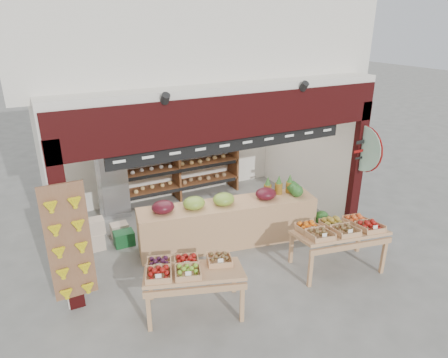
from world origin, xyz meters
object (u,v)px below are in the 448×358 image
at_px(back_shelving, 175,152).
at_px(refrigerator, 112,178).
at_px(display_table_right, 339,230).
at_px(watermelon_pile, 319,227).
at_px(display_table_left, 187,269).
at_px(mid_counter, 228,222).
at_px(cardboard_stack, 107,235).

height_order(back_shelving, refrigerator, back_shelving).
height_order(refrigerator, display_table_right, refrigerator).
height_order(display_table_right, watermelon_pile, display_table_right).
relative_size(display_table_left, display_table_right, 0.99).
xyz_separation_m(back_shelving, refrigerator, (-1.53, -0.07, -0.34)).
distance_m(back_shelving, mid_counter, 2.52).
height_order(back_shelving, mid_counter, back_shelving).
height_order(mid_counter, watermelon_pile, mid_counter).
height_order(display_table_left, watermelon_pile, display_table_left).
bearing_deg(display_table_left, mid_counter, 45.23).
relative_size(back_shelving, watermelon_pile, 4.43).
bearing_deg(refrigerator, back_shelving, 10.64).
height_order(mid_counter, display_table_left, mid_counter).
bearing_deg(display_table_right, back_shelving, 109.42).
xyz_separation_m(back_shelving, display_table_right, (1.41, -4.01, -0.43)).
distance_m(display_table_left, display_table_right, 2.72).
xyz_separation_m(back_shelving, cardboard_stack, (-1.99, -1.42, -0.96)).
relative_size(cardboard_stack, watermelon_pile, 1.32).
distance_m(back_shelving, watermelon_pile, 3.68).
bearing_deg(cardboard_stack, watermelon_pile, -22.34).
bearing_deg(display_table_left, display_table_right, -3.51).
distance_m(display_table_right, watermelon_pile, 1.23).
xyz_separation_m(cardboard_stack, display_table_left, (0.69, -2.42, 0.49)).
distance_m(cardboard_stack, mid_counter, 2.34).
xyz_separation_m(refrigerator, display_table_left, (0.23, -3.77, -0.13)).
bearing_deg(display_table_right, display_table_left, 176.49).
bearing_deg(back_shelving, refrigerator, -177.37).
bearing_deg(watermelon_pile, refrigerator, 139.27).
relative_size(refrigerator, display_table_right, 1.03).
relative_size(cardboard_stack, display_table_right, 0.57).
distance_m(cardboard_stack, display_table_right, 4.31).
relative_size(mid_counter, watermelon_pile, 4.91).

